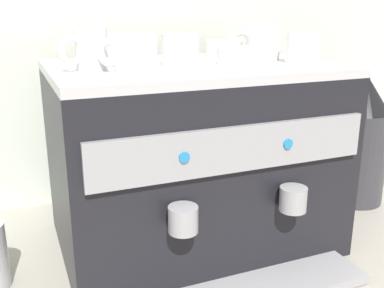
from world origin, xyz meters
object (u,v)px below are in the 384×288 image
at_px(ceramic_bowl_0, 240,56).
at_px(ceramic_bowl_1, 115,56).
at_px(ceramic_cup_2, 181,50).
at_px(ceramic_cup_3, 302,48).
at_px(ceramic_cup_4, 134,54).
at_px(ceramic_cup_0, 90,49).
at_px(ceramic_bowl_2, 224,49).
at_px(ceramic_cup_1, 261,42).
at_px(coffee_grinder, 359,140).
at_px(espresso_machine, 193,157).

bearing_deg(ceramic_bowl_0, ceramic_bowl_1, 149.10).
xyz_separation_m(ceramic_cup_2, ceramic_cup_3, (0.28, -0.05, 0.00)).
distance_m(ceramic_cup_4, ceramic_bowl_0, 0.26).
bearing_deg(ceramic_cup_2, ceramic_cup_3, -10.29).
distance_m(ceramic_cup_0, ceramic_bowl_2, 0.39).
bearing_deg(ceramic_bowl_2, ceramic_cup_4, -144.34).
bearing_deg(ceramic_cup_1, coffee_grinder, 2.82).
height_order(espresso_machine, ceramic_cup_2, ceramic_cup_2).
height_order(ceramic_cup_0, ceramic_cup_2, ceramic_cup_0).
bearing_deg(ceramic_bowl_1, ceramic_bowl_2, 3.95).
xyz_separation_m(espresso_machine, ceramic_bowl_0, (0.09, -0.05, 0.24)).
bearing_deg(espresso_machine, ceramic_cup_4, -149.92).
bearing_deg(ceramic_cup_3, ceramic_bowl_0, 170.21).
distance_m(ceramic_cup_2, coffee_grinder, 0.65).
distance_m(ceramic_cup_0, ceramic_bowl_0, 0.33).
distance_m(ceramic_cup_0, ceramic_cup_3, 0.47).
relative_size(ceramic_cup_1, ceramic_bowl_1, 0.99).
height_order(espresso_machine, ceramic_cup_1, ceramic_cup_1).
xyz_separation_m(ceramic_cup_4, ceramic_bowl_1, (0.01, 0.19, -0.02)).
relative_size(ceramic_cup_0, ceramic_cup_3, 0.93).
distance_m(ceramic_cup_0, ceramic_cup_2, 0.19).
xyz_separation_m(ceramic_cup_4, ceramic_bowl_0, (0.26, 0.05, -0.02)).
xyz_separation_m(ceramic_cup_0, ceramic_bowl_1, (0.08, 0.12, -0.03)).
xyz_separation_m(ceramic_cup_1, ceramic_bowl_0, (-0.09, -0.07, -0.02)).
distance_m(ceramic_cup_3, ceramic_cup_4, 0.40).
distance_m(espresso_machine, ceramic_bowl_1, 0.30).
xyz_separation_m(ceramic_cup_0, ceramic_cup_1, (0.42, 0.04, -0.00)).
bearing_deg(ceramic_bowl_1, ceramic_cup_0, -123.66).
bearing_deg(coffee_grinder, ceramic_bowl_2, 168.84).
bearing_deg(ceramic_cup_0, ceramic_bowl_0, -5.64).
distance_m(ceramic_bowl_0, coffee_grinder, 0.53).
bearing_deg(coffee_grinder, ceramic_cup_3, -159.78).
bearing_deg(ceramic_cup_2, ceramic_bowl_0, -10.85).
height_order(ceramic_bowl_2, coffee_grinder, ceramic_bowl_2).
xyz_separation_m(ceramic_cup_1, ceramic_bowl_1, (-0.34, 0.08, -0.03)).
bearing_deg(ceramic_cup_0, ceramic_cup_3, -6.94).
bearing_deg(ceramic_bowl_1, ceramic_bowl_0, -30.90).
bearing_deg(ceramic_cup_0, ceramic_cup_2, -2.06).
bearing_deg(ceramic_bowl_1, ceramic_cup_3, -23.75).
bearing_deg(ceramic_cup_4, coffee_grinder, 10.70).
relative_size(ceramic_cup_1, ceramic_cup_3, 1.14).
xyz_separation_m(ceramic_cup_1, coffee_grinder, (0.36, 0.02, -0.29)).
bearing_deg(coffee_grinder, ceramic_bowl_1, 175.05).
bearing_deg(ceramic_cup_3, ceramic_bowl_2, 118.09).
bearing_deg(ceramic_cup_0, ceramic_cup_1, 5.14).
relative_size(ceramic_cup_0, ceramic_cup_4, 0.95).
height_order(ceramic_bowl_1, coffee_grinder, ceramic_bowl_1).
relative_size(ceramic_cup_4, ceramic_bowl_1, 0.85).
height_order(ceramic_cup_2, ceramic_bowl_2, ceramic_cup_2).
bearing_deg(ceramic_cup_4, ceramic_cup_0, 131.29).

